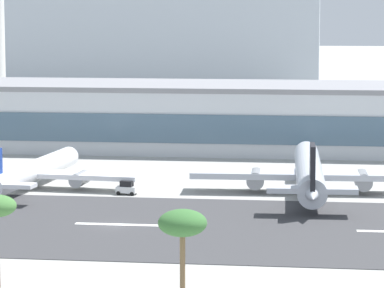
{
  "coord_description": "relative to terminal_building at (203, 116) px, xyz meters",
  "views": [
    {
      "loc": [
        28.18,
        -136.6,
        29.06
      ],
      "look_at": [
        6.5,
        33.6,
        6.94
      ],
      "focal_mm": 98.4,
      "sensor_mm": 36.0,
      "label": 1
    }
  ],
  "objects": [
    {
      "name": "airliner_black_tail_gate_1",
      "position": [
        23.05,
        -52.09,
        -3.57
      ],
      "size": [
        37.81,
        48.66,
        10.15
      ],
      "rotation": [
        0.0,
        0.0,
        1.61
      ],
      "color": "silver",
      "rests_on": "ground_plane"
    },
    {
      "name": "terminal_building",
      "position": [
        0.0,
        0.0,
        0.0
      ],
      "size": [
        172.14,
        28.94,
        13.61
      ],
      "color": "silver",
      "rests_on": "ground_plane"
    },
    {
      "name": "distant_hotel_block",
      "position": [
        -28.75,
        122.56,
        16.73
      ],
      "size": [
        103.89,
        25.93,
        47.08
      ],
      "primitive_type": "cube",
      "color": "#A8B2BC",
      "rests_on": "ground_plane"
    },
    {
      "name": "airliner_navy_tail_gate_0",
      "position": [
        -21.93,
        -53.03,
        -4.17
      ],
      "size": [
        36.42,
        39.66,
        8.28
      ],
      "rotation": [
        0.0,
        0.0,
        1.48
      ],
      "color": "white",
      "rests_on": "ground_plane"
    },
    {
      "name": "ground_plane",
      "position": [
        -2.79,
        -80.36,
        -6.81
      ],
      "size": [
        1400.0,
        1400.0,
        0.0
      ],
      "primitive_type": "plane",
      "color": "#9E9E99"
    },
    {
      "name": "service_baggage_tug_0",
      "position": [
        -5.42,
        -56.46,
        -5.76
      ],
      "size": [
        3.4,
        2.28,
        2.2
      ],
      "rotation": [
        0.0,
        0.0,
        2.99
      ],
      "color": "white",
      "rests_on": "ground_plane"
    },
    {
      "name": "runway_centreline_dash_4",
      "position": [
        -2.08,
        -79.78,
        -6.72
      ],
      "size": [
        12.0,
        1.2,
        0.01
      ],
      "primitive_type": "cube",
      "color": "white",
      "rests_on": "runway_strip"
    },
    {
      "name": "palm_tree_2",
      "position": [
        12.88,
        -125.46,
        2.96
      ],
      "size": [
        4.43,
        4.43,
        11.24
      ],
      "color": "brown",
      "rests_on": "ground_plane"
    },
    {
      "name": "runway_strip",
      "position": [
        -2.79,
        -79.78,
        -6.77
      ],
      "size": [
        800.0,
        41.2,
        0.08
      ],
      "primitive_type": "cube",
      "color": "#38383A",
      "rests_on": "ground_plane"
    }
  ]
}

